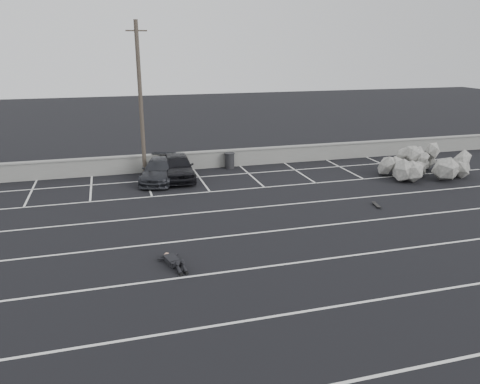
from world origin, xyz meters
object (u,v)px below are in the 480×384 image
object	(u,v)px
utility_pole	(141,100)
trash_bin	(230,161)
car_right	(159,170)
skateboard	(377,205)
riprap_pile	(428,168)
car_left	(178,166)
person	(171,257)

from	to	relation	value
utility_pole	trash_bin	bearing A→B (deg)	3.15
car_right	skateboard	bearing A→B (deg)	-21.51
skateboard	riprap_pile	bearing A→B (deg)	44.82
riprap_pile	trash_bin	bearing A→B (deg)	154.21
utility_pole	trash_bin	world-z (taller)	utility_pole
car_left	skateboard	size ratio (longest dim) A/B	5.94
riprap_pile	person	size ratio (longest dim) A/B	2.55
utility_pole	riprap_pile	xyz separation A→B (m)	(15.74, -4.81, -3.86)
utility_pole	skateboard	world-z (taller)	utility_pole
utility_pole	skateboard	size ratio (longest dim) A/B	12.12
car_left	car_right	size ratio (longest dim) A/B	1.00
trash_bin	person	xyz separation A→B (m)	(-5.32, -12.28, -0.28)
car_left	skateboard	bearing A→B (deg)	-39.11
utility_pole	trash_bin	distance (m)	6.50
car_left	riprap_pile	distance (m)	14.45
skateboard	person	bearing A→B (deg)	-150.85
trash_bin	riprap_pile	distance (m)	11.70
person	skateboard	size ratio (longest dim) A/B	3.15
car_right	riprap_pile	distance (m)	15.46
trash_bin	skateboard	distance (m)	10.17
trash_bin	person	bearing A→B (deg)	-113.42
utility_pole	person	world-z (taller)	utility_pole
skateboard	trash_bin	bearing A→B (deg)	129.64
person	skateboard	distance (m)	10.76
riprap_pile	skateboard	xyz separation A→B (m)	(-5.64, -3.81, -0.45)
car_left	trash_bin	bearing A→B (deg)	25.77
trash_bin	riprap_pile	size ratio (longest dim) A/B	0.17
car_left	riprap_pile	world-z (taller)	car_left
car_right	riprap_pile	size ratio (longest dim) A/B	0.74
car_left	riprap_pile	xyz separation A→B (m)	(13.99, -3.61, -0.20)
trash_bin	skateboard	size ratio (longest dim) A/B	1.37
utility_pole	person	size ratio (longest dim) A/B	3.84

